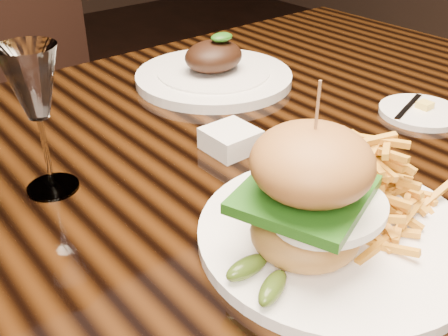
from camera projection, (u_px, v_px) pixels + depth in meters
dining_table at (189, 198)px, 0.80m from camera, size 1.60×0.90×0.75m
burger_plate at (340, 199)px, 0.56m from camera, size 0.31×0.31×0.21m
side_saucer at (420, 112)px, 0.88m from camera, size 0.14×0.14×0.02m
ramekin at (231, 140)px, 0.77m from camera, size 0.07×0.07×0.03m
wine_glass at (33, 88)px, 0.61m from camera, size 0.07×0.07×0.19m
far_dish at (214, 73)px, 1.00m from camera, size 0.30×0.30×0.10m
chair_far at (48, 87)px, 1.53m from camera, size 0.55×0.55×0.95m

